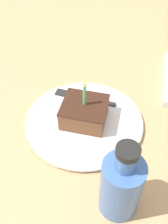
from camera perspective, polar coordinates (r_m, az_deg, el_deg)
The scene contains 5 objects.
ground_plane at distance 0.68m, azimuth -1.79°, elevation -2.27°, with size 2.40×2.40×0.04m.
plate at distance 0.65m, azimuth 0.00°, elevation -2.00°, with size 0.29×0.29×0.01m.
cake_slice at distance 0.63m, azimuth 0.10°, elevation 0.01°, with size 0.10×0.11×0.12m.
fork at distance 0.70m, azimuth -0.74°, elevation 3.29°, with size 0.03×0.17×0.00m.
bottle at distance 0.48m, azimuth 8.07°, elevation -15.55°, with size 0.07×0.07×0.18m.
Camera 1 is at (-0.44, -0.13, 0.49)m, focal length 42.00 mm.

